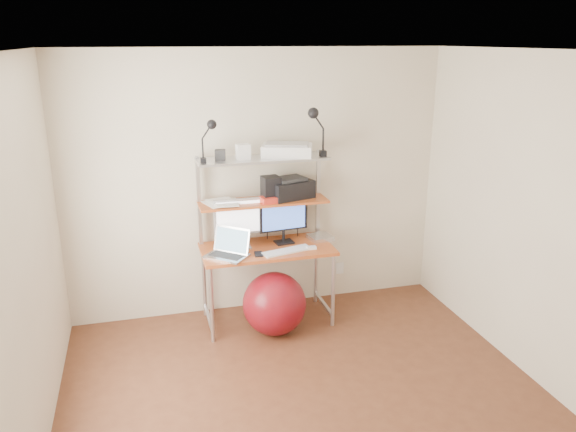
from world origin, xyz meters
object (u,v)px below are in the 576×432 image
at_px(laptop, 229,250).
at_px(monitor_black, 284,219).
at_px(monitor_silver, 238,220).
at_px(exercise_ball, 274,304).
at_px(printer, 290,188).

bearing_deg(laptop, monitor_black, 61.01).
relative_size(monitor_silver, laptop, 1.10).
height_order(monitor_black, exercise_ball, monitor_black).
bearing_deg(monitor_silver, monitor_black, 0.43).
relative_size(monitor_silver, printer, 1.06).
height_order(printer, exercise_ball, printer).
xyz_separation_m(monitor_black, laptop, (-0.55, -0.20, -0.18)).
relative_size(monitor_black, exercise_ball, 0.81).
xyz_separation_m(monitor_silver, laptop, (-0.12, -0.19, -0.21)).
bearing_deg(laptop, exercise_ball, 20.45).
bearing_deg(monitor_black, exercise_ball, -123.60).
bearing_deg(monitor_silver, laptop, -122.51).
height_order(monitor_silver, exercise_ball, monitor_silver).
relative_size(laptop, exercise_ball, 0.78).
distance_m(printer, exercise_ball, 1.07).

